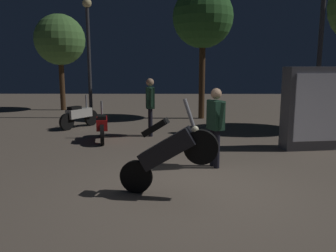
{
  "coord_description": "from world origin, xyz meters",
  "views": [
    {
      "loc": [
        -0.51,
        -5.74,
        2.16
      ],
      "look_at": [
        -0.57,
        0.76,
        1.0
      ],
      "focal_mm": 37.18,
      "sensor_mm": 36.0,
      "label": 1
    }
  ],
  "objects_px": {
    "person_rider_beside": "(150,102)",
    "streetlamp_far": "(321,39)",
    "motorcycle_red_parked_left": "(102,126)",
    "motorcycle_white_parked_right": "(79,115)",
    "kiosk_billboard": "(315,108)",
    "person_bystander_far": "(216,121)",
    "streetlamp_near": "(88,43)",
    "motorcycle_black_foreground": "(167,152)"
  },
  "relations": [
    {
      "from": "streetlamp_far",
      "to": "streetlamp_near",
      "type": "bearing_deg",
      "value": 157.55
    },
    {
      "from": "streetlamp_near",
      "to": "person_rider_beside",
      "type": "bearing_deg",
      "value": -53.88
    },
    {
      "from": "motorcycle_white_parked_right",
      "to": "person_bystander_far",
      "type": "height_order",
      "value": "person_bystander_far"
    },
    {
      "from": "streetlamp_far",
      "to": "kiosk_billboard",
      "type": "xyz_separation_m",
      "value": [
        -0.85,
        -1.99,
        -1.87
      ]
    },
    {
      "from": "person_rider_beside",
      "to": "streetlamp_near",
      "type": "bearing_deg",
      "value": 117.5
    },
    {
      "from": "streetlamp_near",
      "to": "streetlamp_far",
      "type": "height_order",
      "value": "streetlamp_near"
    },
    {
      "from": "streetlamp_near",
      "to": "person_bystander_far",
      "type": "bearing_deg",
      "value": -58.6
    },
    {
      "from": "person_bystander_far",
      "to": "streetlamp_far",
      "type": "distance_m",
      "value": 5.46
    },
    {
      "from": "motorcycle_red_parked_left",
      "to": "motorcycle_white_parked_right",
      "type": "relative_size",
      "value": 1.14
    },
    {
      "from": "motorcycle_white_parked_right",
      "to": "streetlamp_far",
      "type": "relative_size",
      "value": 0.32
    },
    {
      "from": "person_rider_beside",
      "to": "streetlamp_far",
      "type": "xyz_separation_m",
      "value": [
        5.14,
        0.39,
        1.87
      ]
    },
    {
      "from": "motorcycle_red_parked_left",
      "to": "streetlamp_near",
      "type": "distance_m",
      "value": 5.18
    },
    {
      "from": "person_bystander_far",
      "to": "kiosk_billboard",
      "type": "distance_m",
      "value": 3.2
    },
    {
      "from": "kiosk_billboard",
      "to": "streetlamp_near",
      "type": "bearing_deg",
      "value": -44.94
    },
    {
      "from": "motorcycle_white_parked_right",
      "to": "streetlamp_far",
      "type": "distance_m",
      "value": 8.11
    },
    {
      "from": "motorcycle_black_foreground",
      "to": "streetlamp_far",
      "type": "bearing_deg",
      "value": 63.49
    },
    {
      "from": "kiosk_billboard",
      "to": "person_bystander_far",
      "type": "bearing_deg",
      "value": 23.3
    },
    {
      "from": "motorcycle_black_foreground",
      "to": "motorcycle_white_parked_right",
      "type": "height_order",
      "value": "motorcycle_black_foreground"
    },
    {
      "from": "motorcycle_red_parked_left",
      "to": "motorcycle_black_foreground",
      "type": "bearing_deg",
      "value": -166.5
    },
    {
      "from": "streetlamp_far",
      "to": "kiosk_billboard",
      "type": "bearing_deg",
      "value": -113.17
    },
    {
      "from": "motorcycle_white_parked_right",
      "to": "streetlamp_far",
      "type": "height_order",
      "value": "streetlamp_far"
    },
    {
      "from": "person_rider_beside",
      "to": "streetlamp_near",
      "type": "xyz_separation_m",
      "value": [
        -2.63,
        3.6,
        1.94
      ]
    },
    {
      "from": "motorcycle_black_foreground",
      "to": "kiosk_billboard",
      "type": "distance_m",
      "value": 4.99
    },
    {
      "from": "motorcycle_red_parked_left",
      "to": "streetlamp_near",
      "type": "relative_size",
      "value": 0.35
    },
    {
      "from": "motorcycle_black_foreground",
      "to": "person_rider_beside",
      "type": "bearing_deg",
      "value": 110.88
    },
    {
      "from": "streetlamp_near",
      "to": "motorcycle_red_parked_left",
      "type": "bearing_deg",
      "value": -73.24
    },
    {
      "from": "person_rider_beside",
      "to": "streetlamp_far",
      "type": "relative_size",
      "value": 0.39
    },
    {
      "from": "person_bystander_far",
      "to": "streetlamp_near",
      "type": "xyz_separation_m",
      "value": [
        -4.19,
        6.86,
        2.0
      ]
    },
    {
      "from": "person_rider_beside",
      "to": "person_bystander_far",
      "type": "xyz_separation_m",
      "value": [
        1.56,
        -3.26,
        -0.05
      ]
    },
    {
      "from": "motorcycle_black_foreground",
      "to": "streetlamp_far",
      "type": "relative_size",
      "value": 0.36
    },
    {
      "from": "motorcycle_red_parked_left",
      "to": "person_bystander_far",
      "type": "height_order",
      "value": "person_bystander_far"
    },
    {
      "from": "person_bystander_far",
      "to": "streetlamp_far",
      "type": "xyz_separation_m",
      "value": [
        3.58,
        3.65,
        1.92
      ]
    },
    {
      "from": "motorcycle_red_parked_left",
      "to": "person_bystander_far",
      "type": "relative_size",
      "value": 0.99
    },
    {
      "from": "person_rider_beside",
      "to": "streetlamp_far",
      "type": "height_order",
      "value": "streetlamp_far"
    },
    {
      "from": "motorcycle_white_parked_right",
      "to": "streetlamp_far",
      "type": "bearing_deg",
      "value": -64.21
    },
    {
      "from": "motorcycle_red_parked_left",
      "to": "motorcycle_white_parked_right",
      "type": "bearing_deg",
      "value": 19.25
    },
    {
      "from": "streetlamp_far",
      "to": "motorcycle_black_foreground",
      "type": "bearing_deg",
      "value": -130.8
    },
    {
      "from": "person_bystander_far",
      "to": "streetlamp_near",
      "type": "bearing_deg",
      "value": 97.27
    },
    {
      "from": "motorcycle_white_parked_right",
      "to": "streetlamp_near",
      "type": "distance_m",
      "value": 3.41
    },
    {
      "from": "motorcycle_black_foreground",
      "to": "streetlamp_near",
      "type": "height_order",
      "value": "streetlamp_near"
    },
    {
      "from": "person_rider_beside",
      "to": "motorcycle_black_foreground",
      "type": "bearing_deg",
      "value": -92.03
    },
    {
      "from": "motorcycle_white_parked_right",
      "to": "kiosk_billboard",
      "type": "height_order",
      "value": "kiosk_billboard"
    }
  ]
}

